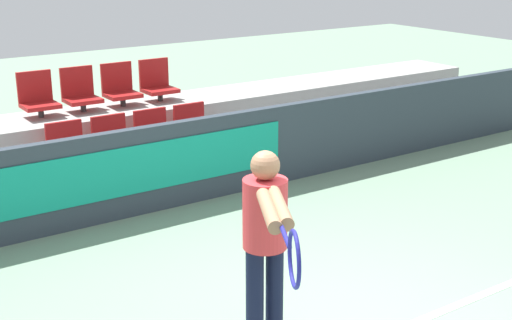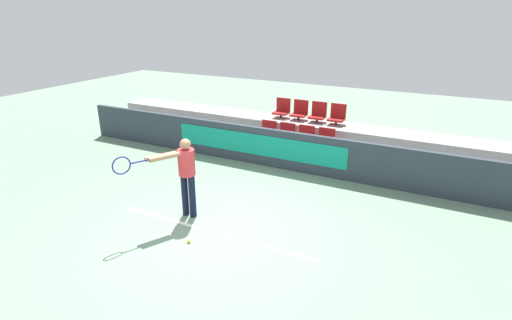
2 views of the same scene
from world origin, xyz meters
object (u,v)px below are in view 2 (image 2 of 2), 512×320
(stadium_chair_0, at_px, (268,132))
(stadium_chair_4, at_px, (282,109))
(tennis_player, at_px, (183,170))
(tennis_ball, at_px, (189,241))
(stadium_chair_2, at_px, (305,138))
(stadium_chair_5, at_px, (300,111))
(stadium_chair_1, at_px, (286,135))
(stadium_chair_7, at_px, (337,116))
(stadium_chair_6, at_px, (318,114))
(stadium_chair_3, at_px, (325,141))

(stadium_chair_0, height_order, stadium_chair_4, stadium_chair_4)
(tennis_player, xyz_separation_m, tennis_ball, (0.60, -0.76, -0.94))
(stadium_chair_2, xyz_separation_m, stadium_chair_5, (-0.54, 0.94, 0.43))
(stadium_chair_2, bearing_deg, stadium_chair_4, 138.71)
(stadium_chair_0, relative_size, stadium_chair_4, 1.00)
(stadium_chair_0, xyz_separation_m, stadium_chair_1, (0.54, 0.00, 0.00))
(stadium_chair_0, height_order, tennis_ball, stadium_chair_0)
(stadium_chair_1, height_order, stadium_chair_5, stadium_chair_5)
(stadium_chair_1, bearing_deg, tennis_ball, -88.49)
(stadium_chair_1, distance_m, tennis_player, 3.86)
(stadium_chair_5, height_order, tennis_ball, stadium_chair_5)
(stadium_chair_7, bearing_deg, stadium_chair_5, 180.00)
(stadium_chair_4, height_order, stadium_chair_6, same)
(stadium_chair_7, bearing_deg, stadium_chair_3, -90.00)
(stadium_chair_1, bearing_deg, stadium_chair_6, 60.35)
(stadium_chair_6, bearing_deg, tennis_player, -102.07)
(stadium_chair_1, distance_m, stadium_chair_5, 1.04)
(stadium_chair_3, distance_m, stadium_chair_4, 1.91)
(tennis_ball, bearing_deg, stadium_chair_7, 80.21)
(stadium_chair_3, relative_size, stadium_chair_4, 1.00)
(stadium_chair_1, bearing_deg, stadium_chair_5, 90.00)
(stadium_chair_0, relative_size, stadium_chair_3, 1.00)
(tennis_ball, bearing_deg, stadium_chair_0, 98.18)
(stadium_chair_2, distance_m, stadium_chair_7, 1.17)
(stadium_chair_1, relative_size, stadium_chair_6, 1.00)
(stadium_chair_0, relative_size, stadium_chair_7, 1.00)
(stadium_chair_1, bearing_deg, stadium_chair_3, 0.00)
(stadium_chair_2, xyz_separation_m, stadium_chair_3, (0.54, 0.00, 0.00))
(stadium_chair_4, bearing_deg, stadium_chair_5, 0.00)
(stadium_chair_2, bearing_deg, stadium_chair_0, 180.00)
(stadium_chair_0, distance_m, stadium_chair_3, 1.61)
(stadium_chair_5, relative_size, tennis_ball, 8.24)
(stadium_chair_0, bearing_deg, stadium_chair_2, 0.00)
(stadium_chair_2, height_order, tennis_player, tennis_player)
(stadium_chair_3, relative_size, stadium_chair_6, 1.00)
(stadium_chair_3, distance_m, stadium_chair_7, 1.04)
(stadium_chair_3, xyz_separation_m, stadium_chair_7, (0.00, 0.94, 0.43))
(stadium_chair_3, height_order, stadium_chair_4, stadium_chair_4)
(stadium_chair_5, bearing_deg, stadium_chair_1, -90.00)
(stadium_chair_2, bearing_deg, stadium_chair_1, 180.00)
(stadium_chair_0, xyz_separation_m, tennis_player, (0.05, -3.82, 0.31))
(stadium_chair_0, relative_size, tennis_ball, 8.24)
(stadium_chair_2, bearing_deg, stadium_chair_7, 60.35)
(stadium_chair_0, distance_m, stadium_chair_4, 1.04)
(stadium_chair_3, xyz_separation_m, tennis_ball, (-0.95, -4.57, -0.63))
(stadium_chair_1, relative_size, tennis_player, 0.35)
(stadium_chair_1, bearing_deg, stadium_chair_7, 41.29)
(stadium_chair_5, distance_m, stadium_chair_6, 0.54)
(stadium_chair_1, distance_m, stadium_chair_3, 1.07)
(stadium_chair_3, xyz_separation_m, tennis_player, (-1.55, -3.82, 0.31))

